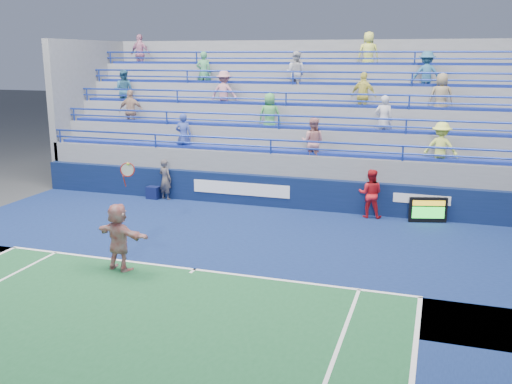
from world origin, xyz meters
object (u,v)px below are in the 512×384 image
(tennis_player, at_px, (119,237))
(line_judge, at_px, (165,179))
(ball_girl, at_px, (370,194))
(serve_speed_board, at_px, (428,210))
(judge_chair, at_px, (154,191))

(tennis_player, bearing_deg, line_judge, 107.50)
(tennis_player, relative_size, ball_girl, 1.70)
(serve_speed_board, distance_m, judge_chair, 9.81)
(judge_chair, bearing_deg, tennis_player, -68.96)
(judge_chair, xyz_separation_m, ball_girl, (7.97, -0.12, 0.54))
(line_judge, relative_size, ball_girl, 0.94)
(tennis_player, bearing_deg, serve_speed_board, 42.71)
(tennis_player, bearing_deg, ball_girl, 51.21)
(serve_speed_board, xyz_separation_m, line_judge, (-9.34, 0.14, 0.35))
(judge_chair, distance_m, line_judge, 0.68)
(judge_chair, relative_size, tennis_player, 0.30)
(line_judge, height_order, ball_girl, ball_girl)
(serve_speed_board, height_order, judge_chair, judge_chair)
(serve_speed_board, relative_size, judge_chair, 1.41)
(serve_speed_board, bearing_deg, line_judge, 179.15)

